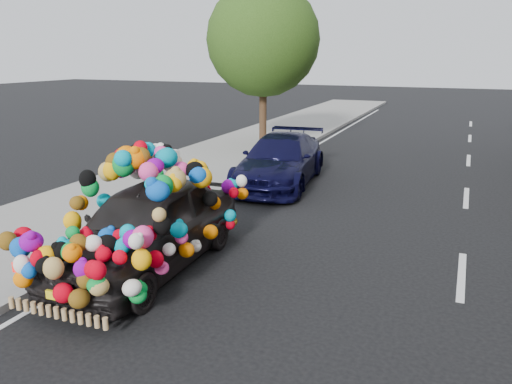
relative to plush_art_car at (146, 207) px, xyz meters
The scene contains 7 objects.
ground 2.39m from the plush_art_car, 51.86° to the left, with size 100.00×100.00×0.00m, color black.
sidewalk 3.57m from the plush_art_car, 150.64° to the left, with size 4.00×60.00×0.12m, color gray.
kerb 2.21m from the plush_art_car, 121.61° to the left, with size 0.15×60.00×0.13m, color gray.
lane_markings 5.30m from the plush_art_car, 18.84° to the left, with size 6.00×50.00×0.01m, color silver, non-canonical shape.
tree_near_sidewalk 11.82m from the plush_art_car, 102.52° to the left, with size 4.20×4.20×6.13m.
plush_art_car is the anchor object (origin of this frame).
navy_sedan 6.19m from the plush_art_car, 89.23° to the left, with size 1.88×4.62×1.34m, color black.
Camera 1 is at (3.42, -8.22, 3.51)m, focal length 35.00 mm.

